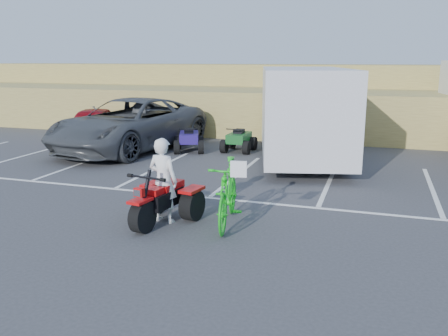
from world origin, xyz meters
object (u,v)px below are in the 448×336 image
(red_car, at_px, (92,124))
(quad_atv_blue, at_px, (189,151))
(rider, at_px, (163,180))
(quad_atv_green, at_px, (239,151))
(red_trike_atv, at_px, (160,223))
(cargo_trailer, at_px, (303,111))
(grey_pickup, at_px, (130,124))
(green_dirt_bike, at_px, (228,193))

(red_car, relative_size, quad_atv_blue, 2.80)
(rider, relative_size, quad_atv_green, 1.27)
(red_trike_atv, distance_m, cargo_trailer, 7.74)
(grey_pickup, relative_size, quad_atv_blue, 4.78)
(rider, xyz_separation_m, green_dirt_bike, (1.35, 0.25, -0.22))
(red_trike_atv, relative_size, red_car, 0.43)
(green_dirt_bike, bearing_deg, grey_pickup, 122.13)
(red_car, height_order, cargo_trailer, cargo_trailer)
(red_trike_atv, distance_m, quad_atv_green, 8.23)
(green_dirt_bike, distance_m, cargo_trailer, 7.02)
(red_car, bearing_deg, grey_pickup, -43.91)
(red_trike_atv, xyz_separation_m, grey_pickup, (-4.71, 7.27, 0.97))
(cargo_trailer, bearing_deg, red_trike_atv, -118.03)
(grey_pickup, relative_size, quad_atv_green, 4.88)
(green_dirt_bike, distance_m, quad_atv_green, 8.10)
(quad_atv_blue, relative_size, quad_atv_green, 1.02)
(green_dirt_bike, relative_size, cargo_trailer, 0.32)
(rider, distance_m, quad_atv_blue, 7.91)
(quad_atv_blue, bearing_deg, quad_atv_green, -2.34)
(green_dirt_bike, xyz_separation_m, quad_atv_blue, (-3.81, 7.22, -0.69))
(red_car, relative_size, quad_atv_green, 2.86)
(green_dirt_bike, bearing_deg, red_car, 127.17)
(cargo_trailer, distance_m, quad_atv_blue, 4.59)
(red_trike_atv, distance_m, grey_pickup, 8.72)
(grey_pickup, relative_size, red_car, 1.71)
(rider, relative_size, quad_atv_blue, 1.24)
(quad_atv_green, bearing_deg, red_car, 177.45)
(cargo_trailer, height_order, quad_atv_blue, cargo_trailer)
(red_car, bearing_deg, cargo_trailer, -24.57)
(grey_pickup, bearing_deg, green_dirt_bike, -39.40)
(red_trike_atv, bearing_deg, quad_atv_green, 103.45)
(red_trike_atv, relative_size, quad_atv_green, 1.23)
(red_trike_atv, relative_size, quad_atv_blue, 1.21)
(green_dirt_bike, distance_m, red_car, 11.91)
(rider, distance_m, quad_atv_green, 8.14)
(red_trike_atv, bearing_deg, rider, 90.00)
(green_dirt_bike, bearing_deg, red_trike_atv, -173.42)
(rider, bearing_deg, green_dirt_bike, -160.91)
(rider, distance_m, grey_pickup, 8.55)
(red_trike_atv, bearing_deg, green_dirt_bike, 24.78)
(rider, height_order, red_car, rider)
(red_car, distance_m, cargo_trailer, 9.23)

